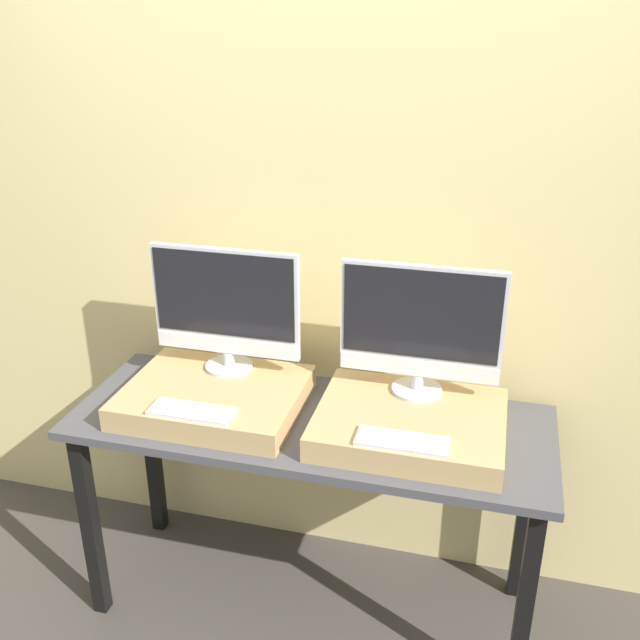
# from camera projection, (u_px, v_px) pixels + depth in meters

# --- Properties ---
(wall_back) EXTENTS (8.00, 0.04, 2.60)m
(wall_back) POSITION_uv_depth(u_px,v_px,m) (337.00, 241.00, 2.49)
(wall_back) COLOR #DBC684
(wall_back) RESTS_ON ground_plane
(workbench) EXTENTS (1.60, 0.59, 0.79)m
(workbench) POSITION_uv_depth(u_px,v_px,m) (310.00, 444.00, 2.41)
(workbench) COLOR #47474C
(workbench) RESTS_ON ground_plane
(wooden_riser_left) EXTENTS (0.59, 0.48, 0.08)m
(wooden_riser_left) POSITION_uv_depth(u_px,v_px,m) (214.00, 397.00, 2.42)
(wooden_riser_left) COLOR tan
(wooden_riser_left) RESTS_ON workbench
(monitor_left) EXTENTS (0.52, 0.17, 0.44)m
(monitor_left) POSITION_uv_depth(u_px,v_px,m) (226.00, 307.00, 2.44)
(monitor_left) COLOR silver
(monitor_left) RESTS_ON wooden_riser_left
(keyboard_left) EXTENTS (0.27, 0.10, 0.01)m
(keyboard_left) POSITION_uv_depth(u_px,v_px,m) (192.00, 411.00, 2.25)
(keyboard_left) COLOR silver
(keyboard_left) RESTS_ON wooden_riser_left
(wooden_riser_right) EXTENTS (0.59, 0.48, 0.08)m
(wooden_riser_right) POSITION_uv_depth(u_px,v_px,m) (410.00, 424.00, 2.27)
(wooden_riser_right) COLOR tan
(wooden_riser_right) RESTS_ON workbench
(monitor_right) EXTENTS (0.52, 0.17, 0.44)m
(monitor_right) POSITION_uv_depth(u_px,v_px,m) (421.00, 327.00, 2.28)
(monitor_right) COLOR silver
(monitor_right) RESTS_ON wooden_riser_right
(keyboard_right) EXTENTS (0.27, 0.10, 0.01)m
(keyboard_right) POSITION_uv_depth(u_px,v_px,m) (402.00, 441.00, 2.09)
(keyboard_right) COLOR silver
(keyboard_right) RESTS_ON wooden_riser_right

